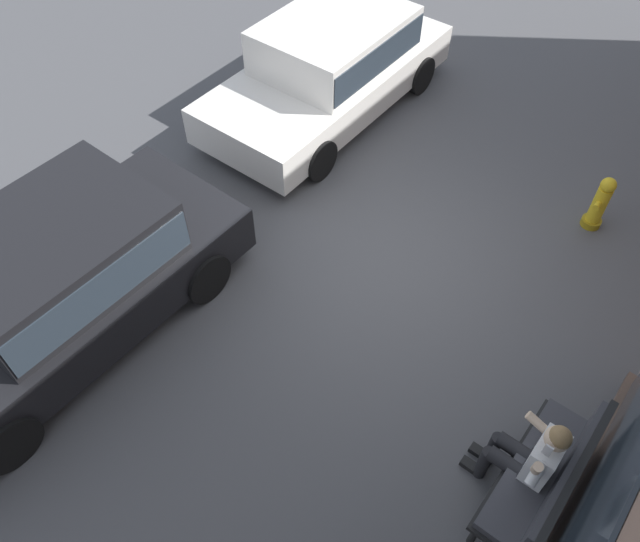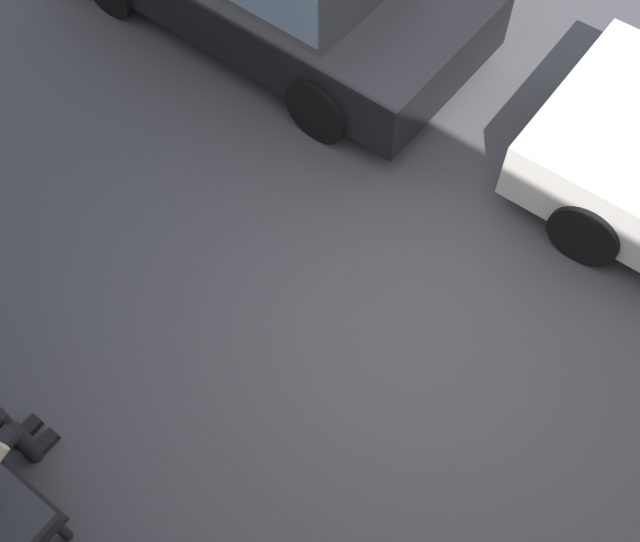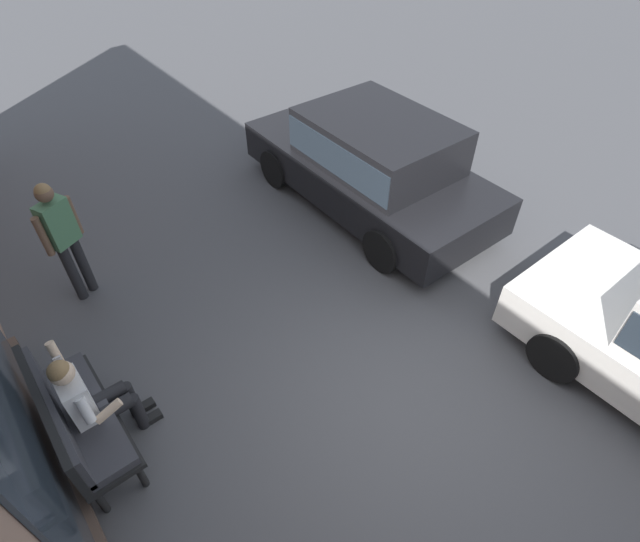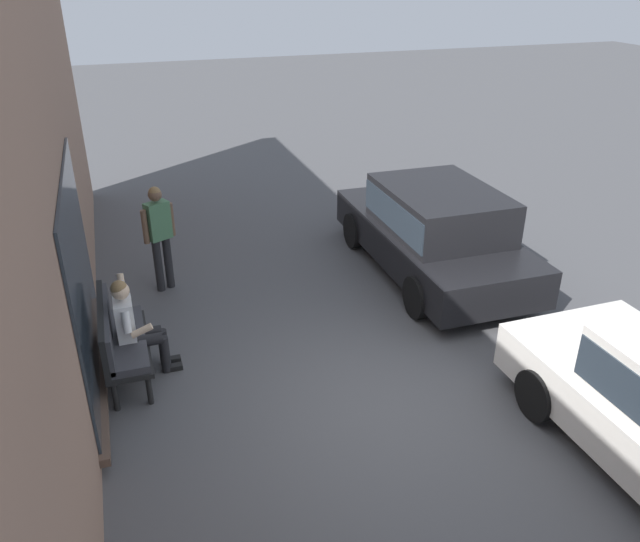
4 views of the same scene
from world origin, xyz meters
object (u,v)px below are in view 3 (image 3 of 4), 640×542
at_px(bench, 72,418).
at_px(parked_car_mid, 372,160).
at_px(pedestrian_standing, 62,233).
at_px(person_on_phone, 91,398).

bearing_deg(bench, parked_car_mid, -75.05).
relative_size(bench, pedestrian_standing, 0.91).
height_order(parked_car_mid, pedestrian_standing, pedestrian_standing).
bearing_deg(pedestrian_standing, bench, 160.76).
bearing_deg(pedestrian_standing, person_on_phone, 166.05).
bearing_deg(parked_car_mid, person_on_phone, 105.69).
bearing_deg(pedestrian_standing, parked_car_mid, -101.24).
bearing_deg(person_on_phone, bench, 87.81).
xyz_separation_m(person_on_phone, parked_car_mid, (1.38, -4.92, 0.12)).
xyz_separation_m(bench, parked_car_mid, (1.37, -5.14, 0.25)).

